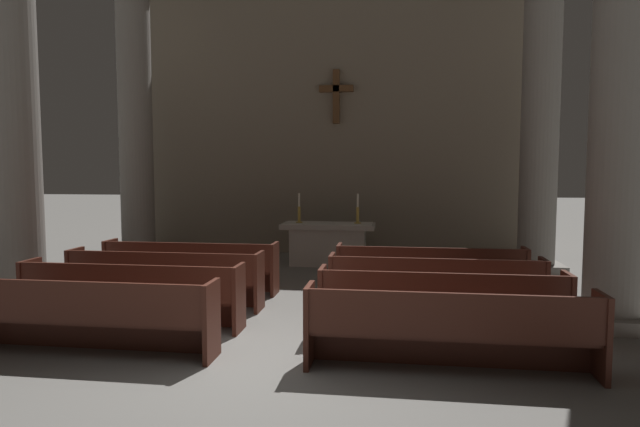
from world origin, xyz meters
The scene contains 17 objects.
ground_plane centered at (0.00, 0.00, 0.00)m, with size 80.00×80.00×0.00m, color slate.
pew_left_row_1 centered at (-2.18, -0.04, 0.48)m, with size 3.25×0.50×0.95m.
pew_left_row_2 centered at (-2.18, 1.09, 0.48)m, with size 3.25×0.50×0.95m.
pew_left_row_3 centered at (-2.18, 2.23, 0.48)m, with size 3.25×0.50×0.95m.
pew_left_row_4 centered at (-2.18, 3.36, 0.48)m, with size 3.25×0.50×0.95m.
pew_right_row_1 centered at (2.18, -0.04, 0.48)m, with size 3.25×0.50×0.95m.
pew_right_row_2 centered at (2.18, 1.09, 0.48)m, with size 3.25×0.50×0.95m.
pew_right_row_3 centered at (2.18, 2.23, 0.48)m, with size 3.25×0.50×0.95m.
pew_right_row_4 centered at (2.18, 3.36, 0.48)m, with size 3.25×0.50×0.95m.
column_left_nearest centered at (-4.69, 2.11, 3.48)m, with size 1.20×1.20×7.14m.
column_right_nearest centered at (4.69, 2.11, 3.48)m, with size 1.20×1.20×7.14m.
column_left_second centered at (-4.69, 6.34, 3.48)m, with size 1.20×1.20×7.14m.
column_right_second centered at (4.69, 6.34, 3.48)m, with size 1.20×1.20×7.14m.
altar centered at (0.00, 6.53, 0.53)m, with size 2.20×0.90×1.01m.
candlestick_left centered at (-0.70, 6.53, 1.24)m, with size 0.16×0.16×0.70m.
candlestick_right centered at (0.70, 6.53, 1.24)m, with size 0.16×0.16×0.70m.
apse_with_cross centered at (0.00, 8.45, 3.81)m, with size 10.65×0.42×7.63m.
Camera 1 is at (1.55, -6.02, 2.27)m, focal length 30.06 mm.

